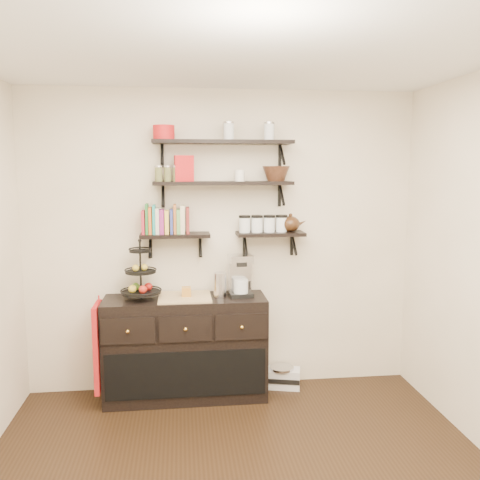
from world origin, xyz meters
name	(u,v)px	position (x,y,z in m)	size (l,w,h in m)	color
ceiling	(248,37)	(0.00, 0.00, 2.70)	(3.50, 3.50, 0.02)	white
back_wall	(222,242)	(0.00, 1.75, 1.35)	(3.50, 0.02, 2.70)	white
shelf_top	(223,142)	(0.00, 1.62, 2.23)	(1.20, 0.27, 0.23)	black
shelf_mid	(223,183)	(0.00, 1.62, 1.88)	(1.20, 0.27, 0.23)	black
shelf_low_left	(175,236)	(-0.42, 1.63, 1.43)	(0.60, 0.25, 0.23)	black
shelf_low_right	(270,234)	(0.42, 1.63, 1.43)	(0.60, 0.25, 0.23)	black
cookbooks	(169,220)	(-0.47, 1.63, 1.57)	(0.43, 0.15, 0.26)	#AC2332
glass_canisters	(263,225)	(0.36, 1.63, 1.51)	(0.43, 0.10, 0.13)	silver
sideboard	(186,348)	(-0.35, 1.51, 0.45)	(1.40, 0.50, 0.92)	black
fruit_stand	(141,279)	(-0.71, 1.52, 1.07)	(0.34, 0.34, 0.50)	black
candle	(186,292)	(-0.33, 1.51, 0.96)	(0.08, 0.08, 0.08)	#AB7127
coffee_maker	(240,276)	(0.14, 1.54, 1.07)	(0.22, 0.21, 0.37)	black
thermal_carafe	(220,285)	(-0.04, 1.49, 1.01)	(0.11, 0.11, 0.22)	silver
apron	(98,347)	(-1.08, 1.41, 0.53)	(0.04, 0.32, 0.74)	#AF121A
radio	(282,377)	(0.53, 1.60, 0.10)	(0.36, 0.27, 0.20)	silver
recipe_box	(184,168)	(-0.33, 1.61, 2.01)	(0.16, 0.06, 0.22)	red
walnut_bowl	(276,174)	(0.46, 1.61, 1.96)	(0.24, 0.24, 0.13)	black
ramekins	(240,176)	(0.14, 1.61, 1.95)	(0.09, 0.09, 0.10)	white
teapot	(291,223)	(0.60, 1.63, 1.53)	(0.22, 0.16, 0.16)	#341E0F
red_pot	(164,133)	(-0.50, 1.61, 2.31)	(0.18, 0.18, 0.12)	red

